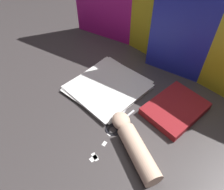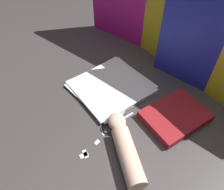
{
  "view_description": "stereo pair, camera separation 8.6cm",
  "coord_description": "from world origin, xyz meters",
  "px_view_note": "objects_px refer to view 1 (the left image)",
  "views": [
    {
      "loc": [
        0.38,
        -0.47,
        0.69
      ],
      "look_at": [
        -0.01,
        -0.03,
        0.06
      ],
      "focal_mm": 35.0,
      "sensor_mm": 36.0,
      "label": 1
    },
    {
      "loc": [
        0.44,
        -0.4,
        0.69
      ],
      "look_at": [
        -0.01,
        -0.03,
        0.06
      ],
      "focal_mm": 35.0,
      "sensor_mm": 36.0,
      "label": 2
    }
  ],
  "objects_px": {
    "hand_forearm": "(134,145)",
    "paper_stack": "(108,86)",
    "book_closed": "(175,109)",
    "scissors": "(116,125)"
  },
  "relations": [
    {
      "from": "hand_forearm",
      "to": "paper_stack",
      "type": "bearing_deg",
      "value": 148.76
    },
    {
      "from": "book_closed",
      "to": "hand_forearm",
      "type": "height_order",
      "value": "hand_forearm"
    },
    {
      "from": "paper_stack",
      "to": "book_closed",
      "type": "distance_m",
      "value": 0.3
    },
    {
      "from": "paper_stack",
      "to": "book_closed",
      "type": "height_order",
      "value": "book_closed"
    },
    {
      "from": "hand_forearm",
      "to": "book_closed",
      "type": "bearing_deg",
      "value": 86.11
    },
    {
      "from": "paper_stack",
      "to": "book_closed",
      "type": "bearing_deg",
      "value": 15.36
    },
    {
      "from": "paper_stack",
      "to": "scissors",
      "type": "relative_size",
      "value": 2.04
    },
    {
      "from": "book_closed",
      "to": "scissors",
      "type": "xyz_separation_m",
      "value": [
        -0.13,
        -0.21,
        -0.01
      ]
    },
    {
      "from": "paper_stack",
      "to": "scissors",
      "type": "bearing_deg",
      "value": -38.78
    },
    {
      "from": "book_closed",
      "to": "hand_forearm",
      "type": "bearing_deg",
      "value": -93.89
    }
  ]
}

